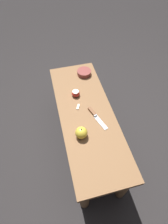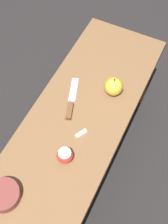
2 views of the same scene
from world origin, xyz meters
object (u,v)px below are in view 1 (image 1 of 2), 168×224
apple_whole (81,133)px  apple_cut (76,93)px  wooden_bench (86,120)px  knife (95,115)px  bowl (84,73)px

apple_whole → apple_cut: size_ratio=1.44×
wooden_bench → knife: (-0.04, -0.06, 0.11)m
knife → apple_cut: 0.26m
apple_whole → bowl: size_ratio=0.76×
apple_cut → bowl: (0.25, -0.14, -0.01)m
apple_whole → bowl: apple_whole is taller
wooden_bench → bowl: 0.48m
knife → apple_cut: apple_cut is taller
knife → apple_whole: size_ratio=2.31×
wooden_bench → knife: knife is taller
apple_cut → apple_whole: bearing=173.3°
wooden_bench → bowl: bearing=-12.1°
wooden_bench → apple_cut: 0.24m
apple_cut → knife: bearing=-158.1°
knife → bowl: 0.49m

